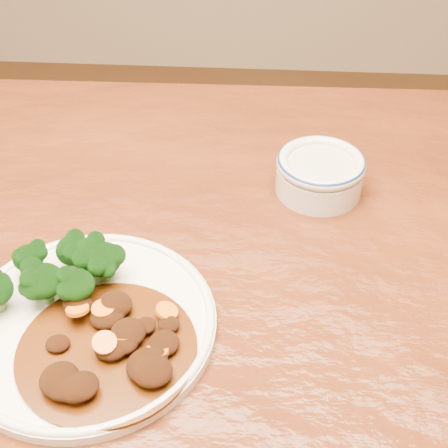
{
  "coord_description": "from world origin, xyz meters",
  "views": [
    {
      "loc": [
        0.12,
        -0.44,
        1.23
      ],
      "look_at": [
        0.09,
        0.09,
        0.77
      ],
      "focal_mm": 50.0,
      "sensor_mm": 36.0,
      "label": 1
    }
  ],
  "objects": [
    {
      "name": "dinner_plate",
      "position": [
        -0.04,
        -0.05,
        0.76
      ],
      "size": [
        0.25,
        0.25,
        0.02
      ],
      "rotation": [
        0.0,
        0.0,
        0.34
      ],
      "color": "white",
      "rests_on": "dining_table"
    },
    {
      "name": "mince_stew",
      "position": [
        -0.0,
        -0.09,
        0.77
      ],
      "size": [
        0.17,
        0.17,
        0.03
      ],
      "color": "#4D2408",
      "rests_on": "dinner_plate"
    },
    {
      "name": "dining_table",
      "position": [
        0.0,
        0.0,
        0.67
      ],
      "size": [
        1.51,
        0.92,
        0.75
      ],
      "rotation": [
        0.0,
        0.0,
        0.01
      ],
      "color": "#58260F",
      "rests_on": "ground"
    },
    {
      "name": "broccoli_florets",
      "position": [
        -0.07,
        -0.01,
        0.79
      ],
      "size": [
        0.13,
        0.1,
        0.04
      ],
      "color": "#6A9F52",
      "rests_on": "dinner_plate"
    },
    {
      "name": "dip_bowl",
      "position": [
        0.2,
        0.19,
        0.78
      ],
      "size": [
        0.11,
        0.11,
        0.05
      ],
      "rotation": [
        0.0,
        0.0,
        0.15
      ],
      "color": "beige",
      "rests_on": "dining_table"
    }
  ]
}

